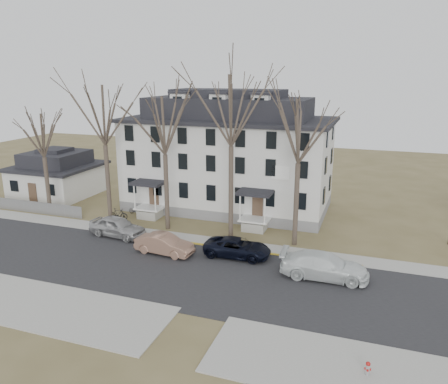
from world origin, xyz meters
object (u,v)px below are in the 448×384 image
at_px(boarding_house, 228,156).
at_px(tree_mid_right, 300,127).
at_px(tree_mid_left, 164,122).
at_px(car_navy, 237,248).
at_px(car_white, 324,266).
at_px(tree_bungalow, 42,132).
at_px(car_tan, 164,245).
at_px(bicycle_left, 135,211).
at_px(fire_hydrant, 368,369).
at_px(car_silver, 117,227).
at_px(bicycle_right, 118,215).
at_px(tree_far_left, 103,111).
at_px(small_house, 57,176).
at_px(tree_center, 231,106).

relative_size(boarding_house, tree_mid_right, 1.63).
relative_size(tree_mid_left, car_navy, 2.50).
height_order(tree_mid_left, car_navy, tree_mid_left).
distance_m(tree_mid_right, car_white, 10.69).
height_order(tree_bungalow, car_navy, tree_bungalow).
height_order(car_tan, bicycle_left, car_tan).
xyz_separation_m(bicycle_left, fire_hydrant, (22.47, -17.44, -0.03)).
bearing_deg(car_silver, bicycle_right, 38.42).
relative_size(tree_far_left, tree_bungalow, 1.27).
distance_m(tree_mid_left, fire_hydrant, 24.87).
xyz_separation_m(boarding_house, bicycle_left, (-7.82, -5.61, -4.98)).
bearing_deg(small_house, bicycle_right, -26.16).
height_order(car_tan, fire_hydrant, car_tan).
distance_m(tree_mid_left, bicycle_right, 10.60).
xyz_separation_m(small_house, bicycle_right, (11.51, -5.65, -1.69)).
distance_m(tree_far_left, tree_center, 12.02).
distance_m(boarding_house, car_white, 18.32).
bearing_deg(tree_mid_right, fire_hydrant, -67.59).
bearing_deg(tree_center, car_tan, -124.90).
xyz_separation_m(tree_mid_left, tree_bungalow, (-13.00, 0.00, -1.48)).
xyz_separation_m(car_silver, car_navy, (11.00, -0.69, -0.15)).
bearing_deg(tree_mid_left, tree_center, 0.00).
bearing_deg(car_silver, boarding_house, -21.83).
height_order(tree_mid_right, car_white, tree_mid_right).
relative_size(car_tan, car_navy, 0.91).
distance_m(boarding_house, car_navy, 13.81).
height_order(tree_center, car_tan, tree_center).
relative_size(tree_mid_right, fire_hydrant, 17.09).
relative_size(small_house, bicycle_right, 4.68).
relative_size(small_house, tree_mid_left, 0.68).
bearing_deg(car_navy, boarding_house, 20.31).
bearing_deg(bicycle_right, car_white, -115.74).
distance_m(car_tan, bicycle_left, 10.59).
height_order(tree_far_left, tree_bungalow, tree_far_left).
height_order(tree_mid_left, bicycle_right, tree_mid_left).
bearing_deg(tree_mid_right, bicycle_left, 171.16).
distance_m(car_navy, car_white, 6.83).
xyz_separation_m(car_tan, car_white, (12.17, -0.11, 0.10)).
xyz_separation_m(boarding_house, bicycle_right, (-8.49, -7.61, -4.82)).
distance_m(small_house, bicycle_left, 12.85).
bearing_deg(boarding_house, tree_mid_right, -43.81).
relative_size(small_house, fire_hydrant, 11.67).
bearing_deg(tree_far_left, car_navy, -15.78).
height_order(tree_center, bicycle_right, tree_center).
distance_m(small_house, tree_mid_left, 19.53).
xyz_separation_m(small_house, car_silver, (13.83, -9.41, -1.39)).
height_order(tree_center, tree_mid_right, tree_center).
xyz_separation_m(small_house, bicycle_left, (12.18, -3.66, -1.85)).
xyz_separation_m(tree_center, tree_mid_right, (5.50, 0.00, -1.48)).
distance_m(tree_center, tree_mid_right, 5.70).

